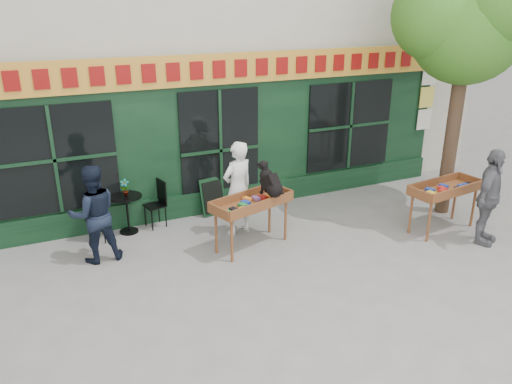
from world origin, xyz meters
TOP-DOWN VIEW (x-y plane):
  - ground at (0.00, 0.00)m, footprint 80.00×80.00m
  - street_tree at (4.34, 0.36)m, footprint 3.05×2.90m
  - book_cart_center at (-0.10, 0.50)m, footprint 1.62×1.03m
  - dog at (0.25, 0.45)m, footprint 0.50×0.67m
  - woman at (-0.10, 1.15)m, footprint 0.77×0.62m
  - book_cart_right at (3.59, -0.40)m, footprint 1.57×0.81m
  - man_right at (3.89, -1.15)m, footprint 1.14×0.88m
  - bistro_table at (-2.05, 2.04)m, footprint 0.60×0.60m
  - bistro_chair_left at (-2.67, 1.99)m, footprint 0.50×0.50m
  - bistro_chair_right at (-1.41, 2.11)m, footprint 0.44×0.43m
  - potted_plant at (-2.05, 2.04)m, footprint 0.20×0.17m
  - man_left at (-2.75, 1.14)m, footprint 0.87×0.70m
  - chalkboard at (-0.23, 2.19)m, footprint 0.58×0.29m

SIDE VIEW (x-z plane):
  - ground at x=0.00m, z-range 0.00..0.00m
  - chalkboard at x=-0.23m, z-range 0.01..0.79m
  - bistro_table at x=-2.05m, z-range 0.16..0.92m
  - bistro_chair_left at x=-2.67m, z-range 0.08..1.03m
  - bistro_chair_right at x=-1.41m, z-range 0.08..1.03m
  - book_cart_center at x=-0.10m, z-range 0.33..1.32m
  - book_cart_right at x=3.59m, z-range 0.33..1.32m
  - man_left at x=-2.75m, z-range 0.00..1.73m
  - man_right at x=3.89m, z-range 0.00..1.81m
  - woman at x=-0.10m, z-range 0.00..1.84m
  - potted_plant at x=-2.05m, z-range 0.77..1.10m
  - dog at x=0.25m, z-range 0.99..1.59m
  - street_tree at x=4.34m, z-range 1.31..6.91m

